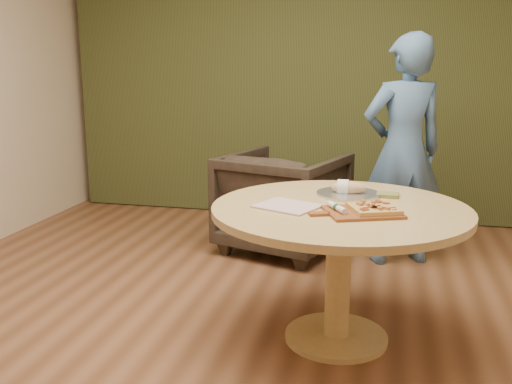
{
  "coord_description": "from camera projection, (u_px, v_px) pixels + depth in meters",
  "views": [
    {
      "loc": [
        0.69,
        -2.56,
        1.48
      ],
      "look_at": [
        0.03,
        0.25,
        0.82
      ],
      "focal_mm": 40.0,
      "sensor_mm": 36.0,
      "label": 1
    }
  ],
  "objects": [
    {
      "name": "room_shell",
      "position": [
        237.0,
        80.0,
        2.6
      ],
      "size": [
        5.04,
        6.04,
        2.84
      ],
      "color": "brown",
      "rests_on": "ground"
    },
    {
      "name": "curtain",
      "position": [
        316.0,
        71.0,
        5.36
      ],
      "size": [
        4.8,
        0.14,
        2.78
      ],
      "primitive_type": "cube",
      "color": "#313819",
      "rests_on": "ground"
    },
    {
      "name": "pedestal_table",
      "position": [
        340.0,
        232.0,
        2.98
      ],
      "size": [
        1.34,
        1.34,
        0.75
      ],
      "rotation": [
        0.0,
        0.0,
        0.18
      ],
      "color": "tan",
      "rests_on": "ground"
    },
    {
      "name": "pizza_paddle",
      "position": [
        360.0,
        212.0,
        2.8
      ],
      "size": [
        0.47,
        0.39,
        0.01
      ],
      "rotation": [
        0.0,
        0.0,
        0.39
      ],
      "color": "brown",
      "rests_on": "pedestal_table"
    },
    {
      "name": "flatbread_pizza",
      "position": [
        374.0,
        208.0,
        2.8
      ],
      "size": [
        0.29,
        0.29,
        0.04
      ],
      "rotation": [
        0.0,
        0.0,
        0.39
      ],
      "color": "tan",
      "rests_on": "pizza_paddle"
    },
    {
      "name": "cutlery_roll",
      "position": [
        337.0,
        207.0,
        2.81
      ],
      "size": [
        0.12,
        0.18,
        0.03
      ],
      "rotation": [
        0.0,
        0.0,
        0.54
      ],
      "color": "white",
      "rests_on": "pizza_paddle"
    },
    {
      "name": "newspaper",
      "position": [
        288.0,
        206.0,
        2.93
      ],
      "size": [
        0.38,
        0.35,
        0.01
      ],
      "primitive_type": "cube",
      "rotation": [
        0.0,
        0.0,
        -0.41
      ],
      "color": "white",
      "rests_on": "pedestal_table"
    },
    {
      "name": "serving_tray",
      "position": [
        348.0,
        194.0,
        3.19
      ],
      "size": [
        0.36,
        0.36,
        0.02
      ],
      "color": "silver",
      "rests_on": "pedestal_table"
    },
    {
      "name": "bread_roll",
      "position": [
        347.0,
        188.0,
        3.19
      ],
      "size": [
        0.19,
        0.09,
        0.09
      ],
      "color": "tan",
      "rests_on": "serving_tray"
    },
    {
      "name": "green_packet",
      "position": [
        388.0,
        195.0,
        3.16
      ],
      "size": [
        0.13,
        0.11,
        0.02
      ],
      "primitive_type": "cube",
      "rotation": [
        0.0,
        0.0,
        -0.07
      ],
      "color": "brown",
      "rests_on": "pedestal_table"
    },
    {
      "name": "armchair",
      "position": [
        284.0,
        197.0,
        4.52
      ],
      "size": [
        1.05,
        1.02,
        0.87
      ],
      "primitive_type": "imported",
      "rotation": [
        0.0,
        0.0,
        2.83
      ],
      "color": "black",
      "rests_on": "ground"
    },
    {
      "name": "person_standing",
      "position": [
        403.0,
        151.0,
        4.16
      ],
      "size": [
        0.73,
        0.62,
        1.69
      ],
      "primitive_type": "imported",
      "rotation": [
        0.0,
        0.0,
        3.55
      ],
      "color": "#476C96",
      "rests_on": "ground"
    }
  ]
}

